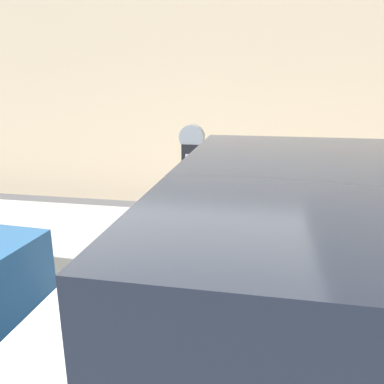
# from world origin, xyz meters

# --- Properties ---
(sidewalk) EXTENTS (24.00, 2.80, 0.12)m
(sidewalk) POSITION_xyz_m (0.00, 2.20, 0.06)
(sidewalk) COLOR #ADAAA3
(sidewalk) RESTS_ON ground_plane
(building_facade) EXTENTS (24.00, 0.30, 6.24)m
(building_facade) POSITION_xyz_m (0.00, 4.44, 3.12)
(building_facade) COLOR tan
(building_facade) RESTS_ON ground_plane
(parking_meter) EXTENTS (0.21, 0.13, 1.59)m
(parking_meter) POSITION_xyz_m (0.28, 1.30, 1.23)
(parking_meter) COLOR #2D2D30
(parking_meter) RESTS_ON sidewalk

